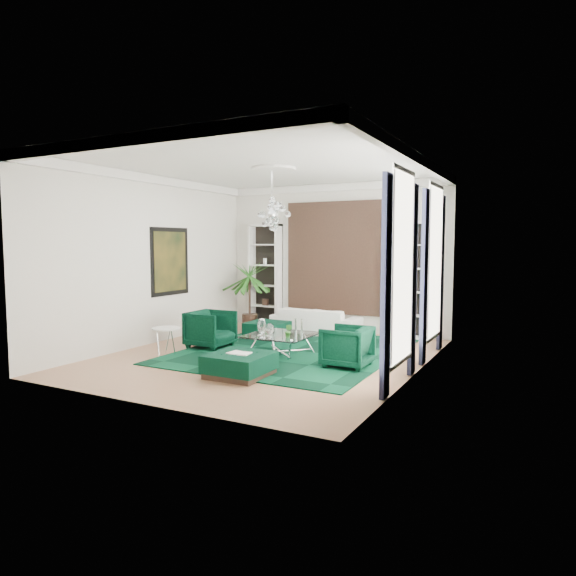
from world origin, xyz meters
The scene contains 30 objects.
floor centered at (0.00, 0.00, -0.01)m, with size 6.00×7.00×0.02m, color tan.
ceiling centered at (0.00, 0.00, 3.81)m, with size 6.00×7.00×0.02m, color white.
wall_back centered at (0.00, 3.51, 1.90)m, with size 6.00×0.02×3.80m, color silver.
wall_front centered at (0.00, -3.51, 1.90)m, with size 6.00×0.02×3.80m, color silver.
wall_left centered at (-3.01, 0.00, 1.90)m, with size 0.02×7.00×3.80m, color silver.
wall_right centered at (3.01, 0.00, 1.90)m, with size 0.02×7.00×3.80m, color silver.
crown_molding centered at (0.00, 0.00, 3.70)m, with size 6.00×7.00×0.18m, color white, non-canonical shape.
ceiling_medallion centered at (0.00, 0.30, 3.77)m, with size 0.90×0.90×0.05m, color white.
tapestry centered at (0.00, 3.46, 1.90)m, with size 2.50×0.06×2.80m, color black.
shelving_left centered at (-1.95, 3.31, 1.40)m, with size 0.90×0.38×2.80m, color white, non-canonical shape.
shelving_right centered at (1.95, 3.31, 1.40)m, with size 0.90×0.38×2.80m, color white, non-canonical shape.
painting centered at (-2.97, 0.60, 1.85)m, with size 0.04×1.30×1.60m, color black.
window_near centered at (2.99, -0.90, 1.90)m, with size 0.03×1.10×2.90m, color white.
curtain_near_a centered at (2.96, -1.68, 1.65)m, with size 0.07×0.30×3.25m, color black.
curtain_near_b centered at (2.96, -0.12, 1.65)m, with size 0.07×0.30×3.25m, color black.
window_far centered at (2.99, 1.50, 1.90)m, with size 0.03×1.10×2.90m, color white.
curtain_far_a centered at (2.96, 0.72, 1.65)m, with size 0.07×0.30×3.25m, color black.
curtain_far_b centered at (2.96, 2.28, 1.65)m, with size 0.07×0.30×3.25m, color black.
rug centered at (0.24, 0.69, 0.01)m, with size 4.20×5.00×0.02m, color black.
sofa centered at (-0.21, 2.84, 0.32)m, with size 2.22×0.87×0.65m, color white.
armchair_left centered at (-1.54, 0.20, 0.41)m, with size 0.87×0.89×0.81m, color black.
armchair_right centered at (1.76, -0.10, 0.38)m, with size 0.82×0.84×0.77m, color black.
coffee_table centered at (0.21, 0.20, 0.22)m, with size 1.27×1.27×0.44m, color white, non-canonical shape.
ottoman_side centered at (-0.98, 1.72, 0.20)m, with size 0.89×0.89×0.39m, color black.
ottoman_front centered at (0.37, -1.58, 0.20)m, with size 1.00×1.00×0.40m, color black.
book centered at (0.37, -1.58, 0.41)m, with size 0.39×0.26×0.03m, color white.
side_table centered at (-1.88, -0.85, 0.28)m, with size 0.57×0.57×0.55m, color white.
palm centered at (-2.15, 2.80, 1.14)m, with size 1.42×1.42×2.28m, color #2A6A20, non-canonical shape.
chandelier centered at (0.04, 0.16, 2.85)m, with size 0.73×0.73×0.66m, color white, non-canonical shape.
table_plant centered at (0.53, -0.07, 0.57)m, with size 0.15×0.12×0.27m, color #2A6A20.
Camera 1 is at (5.11, -8.85, 2.28)m, focal length 32.00 mm.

